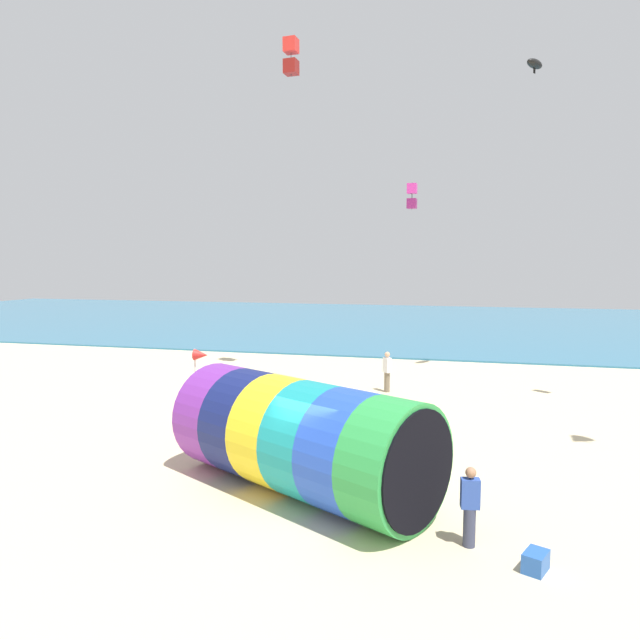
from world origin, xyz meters
TOP-DOWN VIEW (x-y plane):
  - ground_plane at (0.00, 0.00)m, footprint 120.00×120.00m
  - sea at (0.00, 39.85)m, footprint 120.00×40.00m
  - giant_inflatable_tube at (-0.83, 0.33)m, footprint 7.20×5.60m
  - kite_handler at (3.10, -1.41)m, footprint 0.39×0.27m
  - kite_black_parafoil at (5.69, 15.42)m, footprint 1.04×1.26m
  - kite_magenta_box at (0.97, 8.77)m, footprint 0.36×0.36m
  - kite_red_box at (-5.00, 13.40)m, footprint 0.64×0.64m
  - bystander_near_water at (-0.21, 11.49)m, footprint 0.40×0.42m
  - beach_flag at (-5.10, 3.81)m, footprint 0.47×0.36m
  - cooler_box at (4.26, -2.05)m, footprint 0.54×0.62m

SIDE VIEW (x-z plane):
  - ground_plane at x=0.00m, z-range 0.00..0.00m
  - sea at x=0.00m, z-range 0.00..0.10m
  - cooler_box at x=4.26m, z-range 0.00..0.36m
  - kite_handler at x=3.10m, z-range 0.01..1.60m
  - bystander_near_water at x=-0.21m, z-range 0.02..1.76m
  - giant_inflatable_tube at x=-0.83m, z-range 0.00..2.74m
  - beach_flag at x=-5.10m, z-range 1.09..3.90m
  - kite_magenta_box at x=0.97m, z-range 7.44..8.40m
  - kite_black_parafoil at x=5.69m, z-range 13.99..14.61m
  - kite_red_box at x=-5.00m, z-range 14.01..15.70m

